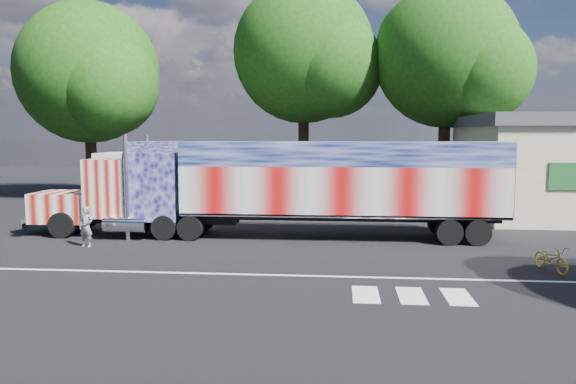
# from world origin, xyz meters

# --- Properties ---
(ground) EXTENTS (100.00, 100.00, 0.00)m
(ground) POSITION_xyz_m (0.00, 0.00, 0.00)
(ground) COLOR black
(lane_markings) EXTENTS (30.00, 2.67, 0.01)m
(lane_markings) POSITION_xyz_m (1.71, -3.77, 0.01)
(lane_markings) COLOR silver
(lane_markings) RESTS_ON ground
(semi_truck) EXTENTS (19.79, 3.12, 4.22)m
(semi_truck) POSITION_xyz_m (-0.27, 3.29, 2.17)
(semi_truck) COLOR black
(semi_truck) RESTS_ON ground
(coach_bus) EXTENTS (11.12, 2.59, 3.24)m
(coach_bus) POSITION_xyz_m (-5.03, 9.39, 1.68)
(coach_bus) COLOR white
(coach_bus) RESTS_ON ground
(woman) EXTENTS (0.62, 0.48, 1.53)m
(woman) POSITION_xyz_m (-7.43, 0.60, 0.77)
(woman) COLOR slate
(woman) RESTS_ON ground
(bicycle) EXTENTS (0.98, 1.66, 0.83)m
(bicycle) POSITION_xyz_m (8.65, -1.72, 0.41)
(bicycle) COLOR gold
(bicycle) RESTS_ON ground
(tree_ne_a) EXTENTS (9.14, 8.70, 13.29)m
(tree_ne_a) POSITION_xyz_m (8.61, 15.92, 8.88)
(tree_ne_a) COLOR black
(tree_ne_a) RESTS_ON ground
(tree_nw_a) EXTENTS (9.52, 9.06, 12.69)m
(tree_nw_a) POSITION_xyz_m (-14.02, 15.92, 8.11)
(tree_nw_a) COLOR black
(tree_nw_a) RESTS_ON ground
(tree_n_mid) EXTENTS (9.76, 9.29, 14.21)m
(tree_n_mid) POSITION_xyz_m (-0.20, 18.09, 9.50)
(tree_n_mid) COLOR black
(tree_n_mid) RESTS_ON ground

